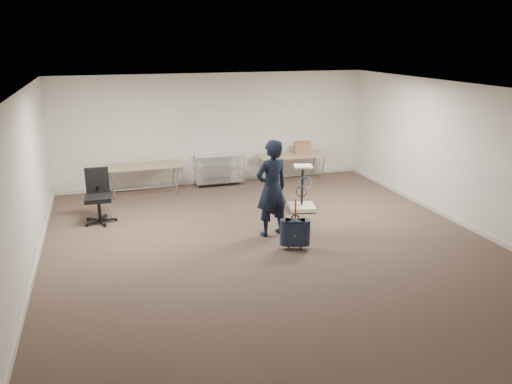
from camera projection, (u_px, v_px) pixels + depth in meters
name	position (u px, v px, depth m)	size (l,w,h in m)	color
ground	(273.00, 247.00, 9.01)	(9.00, 9.00, 0.00)	#4E3B2F
room_shell	(251.00, 219.00, 10.26)	(8.00, 9.00, 9.00)	white
folding_table_left	(143.00, 167.00, 11.87)	(1.80, 0.75, 0.73)	#907658
folding_table_right	(292.00, 156.00, 12.96)	(1.80, 0.75, 0.73)	#907658
wire_shelf	(219.00, 168.00, 12.71)	(1.22, 0.47, 0.80)	silver
person	(272.00, 188.00, 9.33)	(0.68, 0.44, 1.85)	black
suitcase	(295.00, 233.00, 8.83)	(0.39, 0.30, 0.94)	#161F31
office_chair	(99.00, 206.00, 10.17)	(0.67, 0.67, 1.10)	black
equipment_cart	(302.00, 198.00, 10.89)	(0.67, 0.67, 1.01)	silver
cardboard_box	(302.00, 147.00, 13.02)	(0.41, 0.31, 0.31)	#A0834A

